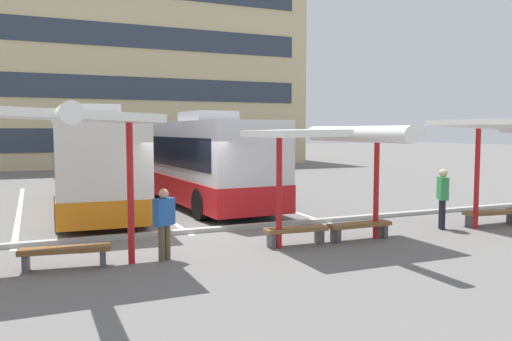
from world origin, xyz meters
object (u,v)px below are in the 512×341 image
(bench_2, at_px, (65,252))
(coach_bus_1, at_px, (195,162))
(waiting_passenger_0, at_px, (164,220))
(waiting_shelter_2, at_px, (336,136))
(bench_4, at_px, (360,227))
(waiting_shelter_1, at_px, (62,120))
(bench_5, at_px, (492,215))
(bench_3, at_px, (296,232))
(coach_bus_0, at_px, (93,162))
(waiting_passenger_1, at_px, (443,194))

(bench_2, bearing_deg, coach_bus_1, 57.27)
(waiting_passenger_0, bearing_deg, waiting_shelter_2, -2.57)
(bench_4, height_order, waiting_passenger_0, waiting_passenger_0)
(coach_bus_1, distance_m, waiting_passenger_0, 8.91)
(coach_bus_1, distance_m, bench_2, 9.76)
(waiting_shelter_1, distance_m, bench_4, 7.61)
(coach_bus_1, relative_size, waiting_passenger_0, 6.96)
(coach_bus_1, relative_size, waiting_shelter_1, 2.66)
(bench_5, bearing_deg, waiting_shelter_1, -178.30)
(bench_3, height_order, waiting_passenger_0, waiting_passenger_0)
(waiting_shelter_1, xyz_separation_m, bench_4, (7.12, 0.29, -2.67))
(coach_bus_0, xyz_separation_m, coach_bus_1, (3.82, 0.26, -0.09))
(bench_5, distance_m, waiting_passenger_0, 9.82)
(waiting_passenger_0, height_order, waiting_passenger_1, waiting_passenger_1)
(waiting_shelter_2, xyz_separation_m, bench_4, (0.90, 0.25, -2.35))
(waiting_shelter_1, xyz_separation_m, waiting_passenger_1, (10.11, 0.55, -2.01))
(waiting_shelter_2, xyz_separation_m, waiting_passenger_0, (-4.20, 0.19, -1.79))
(bench_3, bearing_deg, bench_2, -179.86)
(bench_2, height_order, waiting_passenger_0, waiting_passenger_0)
(bench_5, bearing_deg, coach_bus_0, 142.84)
(bench_3, bearing_deg, bench_4, -3.15)
(coach_bus_0, height_order, bench_4, coach_bus_0)
(waiting_shelter_2, height_order, bench_5, waiting_shelter_2)
(waiting_shelter_2, distance_m, waiting_passenger_1, 4.27)
(bench_4, bearing_deg, waiting_passenger_1, 5.06)
(coach_bus_0, relative_size, bench_2, 5.95)
(bench_3, bearing_deg, waiting_passenger_1, 1.98)
(waiting_shelter_1, bearing_deg, waiting_shelter_2, 0.39)
(waiting_shelter_1, bearing_deg, coach_bus_0, 80.31)
(coach_bus_1, distance_m, bench_3, 8.22)
(coach_bus_0, distance_m, bench_3, 8.88)
(coach_bus_1, height_order, waiting_shelter_1, coach_bus_1)
(bench_4, xyz_separation_m, waiting_passenger_0, (-5.10, -0.06, 0.56))
(waiting_passenger_0, relative_size, waiting_passenger_1, 0.91)
(bench_3, relative_size, waiting_passenger_1, 0.93)
(bench_3, xyz_separation_m, bench_5, (6.51, -0.04, 0.01))
(coach_bus_0, relative_size, waiting_passenger_1, 6.25)
(coach_bus_1, xyz_separation_m, bench_2, (-5.23, -8.14, -1.26))
(waiting_shelter_1, distance_m, bench_2, 2.70)
(waiting_passenger_0, bearing_deg, waiting_shelter_1, -173.50)
(waiting_shelter_1, bearing_deg, coach_bus_1, 58.43)
(bench_3, height_order, bench_5, same)
(bench_2, bearing_deg, waiting_passenger_0, -4.11)
(bench_4, bearing_deg, bench_5, 0.77)
(waiting_shelter_1, xyz_separation_m, bench_2, (0.00, 0.37, -2.67))
(coach_bus_0, bearing_deg, bench_2, -100.14)
(bench_2, bearing_deg, waiting_passenger_1, 1.01)
(coach_bus_0, relative_size, waiting_shelter_2, 2.57)
(waiting_shelter_2, bearing_deg, waiting_passenger_0, 177.43)
(waiting_shelter_1, relative_size, waiting_shelter_2, 0.98)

